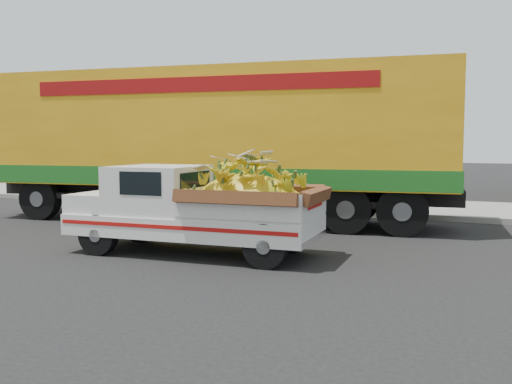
% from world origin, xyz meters
% --- Properties ---
extents(ground, '(100.00, 100.00, 0.00)m').
position_xyz_m(ground, '(0.00, 0.00, 0.00)').
color(ground, black).
rests_on(ground, ground).
extents(curb, '(60.00, 0.25, 0.15)m').
position_xyz_m(curb, '(0.00, 6.12, 0.07)').
color(curb, gray).
rests_on(curb, ground).
extents(sidewalk, '(60.00, 4.00, 0.14)m').
position_xyz_m(sidewalk, '(0.00, 8.22, 0.07)').
color(sidewalk, gray).
rests_on(sidewalk, ground).
extents(building_left, '(18.00, 6.00, 5.00)m').
position_xyz_m(building_left, '(-8.00, 14.12, 2.50)').
color(building_left, gray).
rests_on(building_left, ground).
extents(pickup_truck, '(4.62, 1.92, 1.59)m').
position_xyz_m(pickup_truck, '(0.87, -0.23, 0.85)').
color(pickup_truck, black).
rests_on(pickup_truck, ground).
extents(semi_trailer, '(12.03, 3.88, 3.80)m').
position_xyz_m(semi_trailer, '(-1.09, 3.67, 2.12)').
color(semi_trailer, black).
rests_on(semi_trailer, ground).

